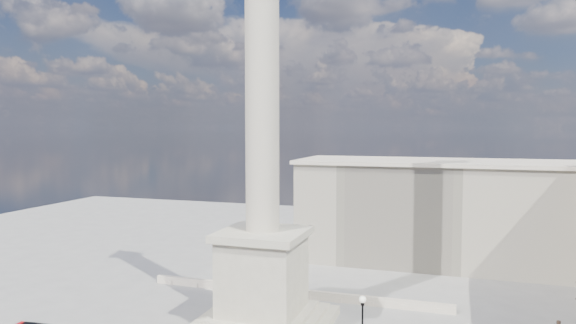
% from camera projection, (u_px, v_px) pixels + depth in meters
% --- Properties ---
extents(nelsons_column, '(14.00, 14.00, 49.85)m').
position_uv_depth(nelsons_column, '(263.00, 211.00, 54.84)').
color(nelsons_column, beige).
rests_on(nelsons_column, ground).
extents(balustrade_wall, '(40.00, 0.60, 1.10)m').
position_uv_depth(balustrade_wall, '(293.00, 293.00, 66.10)').
color(balustrade_wall, beige).
rests_on(balustrade_wall, ground).
extents(building_northeast, '(51.00, 17.00, 16.60)m').
position_uv_depth(building_northeast, '(457.00, 212.00, 82.16)').
color(building_northeast, beige).
rests_on(building_northeast, ground).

